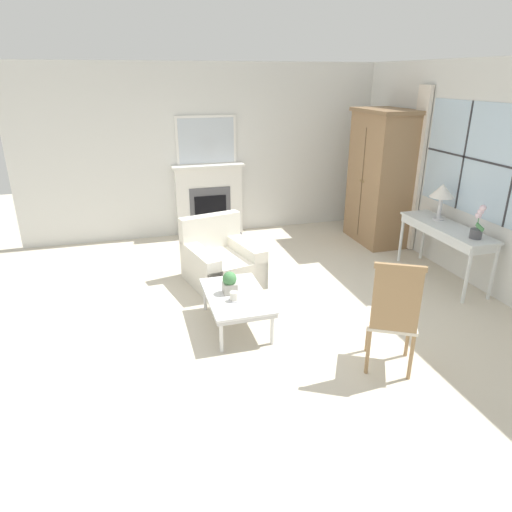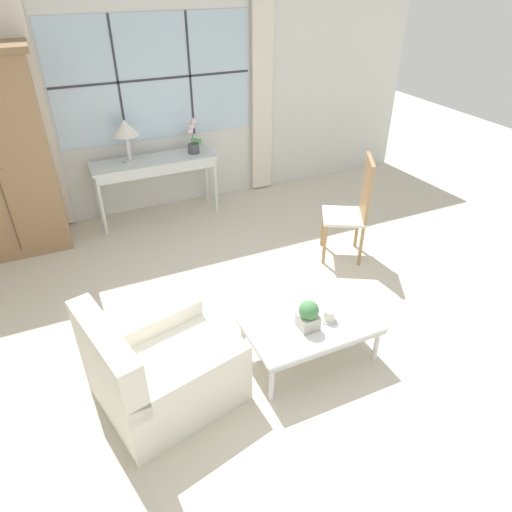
{
  "view_description": "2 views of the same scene",
  "coord_description": "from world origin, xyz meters",
  "px_view_note": "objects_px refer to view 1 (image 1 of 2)",
  "views": [
    {
      "loc": [
        4.61,
        -1.27,
        2.6
      ],
      "look_at": [
        0.17,
        -0.01,
        0.76
      ],
      "focal_mm": 32.0,
      "sensor_mm": 36.0,
      "label": 1
    },
    {
      "loc": [
        -1.24,
        -2.57,
        2.75
      ],
      "look_at": [
        0.03,
        0.21,
        0.77
      ],
      "focal_mm": 32.0,
      "sensor_mm": 36.0,
      "label": 2
    }
  ],
  "objects_px": {
    "coffee_table": "(236,298)",
    "table_lamp": "(442,192)",
    "console_table": "(446,232)",
    "potted_orchid": "(478,225)",
    "armoire": "(380,178)",
    "armchair_upholstered": "(222,263)",
    "side_chair_wooden": "(394,312)",
    "potted_plant_small": "(230,282)",
    "pillar_candle": "(234,297)",
    "fireplace": "(209,196)"
  },
  "relations": [
    {
      "from": "coffee_table",
      "to": "table_lamp",
      "type": "bearing_deg",
      "value": 103.7
    },
    {
      "from": "console_table",
      "to": "potted_orchid",
      "type": "height_order",
      "value": "potted_orchid"
    },
    {
      "from": "armoire",
      "to": "potted_orchid",
      "type": "relative_size",
      "value": 4.98
    },
    {
      "from": "armchair_upholstered",
      "to": "side_chair_wooden",
      "type": "relative_size",
      "value": 0.98
    },
    {
      "from": "potted_plant_small",
      "to": "coffee_table",
      "type": "bearing_deg",
      "value": 42.06
    },
    {
      "from": "armoire",
      "to": "pillar_candle",
      "type": "height_order",
      "value": "armoire"
    },
    {
      "from": "armoire",
      "to": "side_chair_wooden",
      "type": "height_order",
      "value": "armoire"
    },
    {
      "from": "armoire",
      "to": "pillar_candle",
      "type": "xyz_separation_m",
      "value": [
        2.24,
        -2.95,
        -0.64
      ]
    },
    {
      "from": "fireplace",
      "to": "pillar_candle",
      "type": "xyz_separation_m",
      "value": [
        3.32,
        -0.36,
        -0.26
      ]
    },
    {
      "from": "console_table",
      "to": "armchair_upholstered",
      "type": "relative_size",
      "value": 1.36
    },
    {
      "from": "side_chair_wooden",
      "to": "pillar_candle",
      "type": "xyz_separation_m",
      "value": [
        -1.07,
        -1.22,
        -0.2
      ]
    },
    {
      "from": "table_lamp",
      "to": "pillar_candle",
      "type": "height_order",
      "value": "table_lamp"
    },
    {
      "from": "side_chair_wooden",
      "to": "pillar_candle",
      "type": "height_order",
      "value": "side_chair_wooden"
    },
    {
      "from": "potted_orchid",
      "to": "side_chair_wooden",
      "type": "distance_m",
      "value": 2.18
    },
    {
      "from": "table_lamp",
      "to": "pillar_candle",
      "type": "bearing_deg",
      "value": -74.18
    },
    {
      "from": "armoire",
      "to": "console_table",
      "type": "bearing_deg",
      "value": 2.79
    },
    {
      "from": "coffee_table",
      "to": "armoire",
      "type": "bearing_deg",
      "value": 125.93
    },
    {
      "from": "table_lamp",
      "to": "potted_orchid",
      "type": "height_order",
      "value": "table_lamp"
    },
    {
      "from": "fireplace",
      "to": "potted_plant_small",
      "type": "xyz_separation_m",
      "value": [
        3.13,
        -0.36,
        -0.18
      ]
    },
    {
      "from": "fireplace",
      "to": "pillar_candle",
      "type": "distance_m",
      "value": 3.35
    },
    {
      "from": "fireplace",
      "to": "armchair_upholstered",
      "type": "xyz_separation_m",
      "value": [
        2.0,
        -0.22,
        -0.42
      ]
    },
    {
      "from": "console_table",
      "to": "coffee_table",
      "type": "xyz_separation_m",
      "value": [
        0.47,
        -2.98,
        -0.33
      ]
    },
    {
      "from": "potted_orchid",
      "to": "potted_plant_small",
      "type": "height_order",
      "value": "potted_orchid"
    },
    {
      "from": "potted_orchid",
      "to": "armchair_upholstered",
      "type": "relative_size",
      "value": 0.39
    },
    {
      "from": "armoire",
      "to": "fireplace",
      "type": "bearing_deg",
      "value": -112.71
    },
    {
      "from": "console_table",
      "to": "coffee_table",
      "type": "distance_m",
      "value": 3.03
    },
    {
      "from": "armchair_upholstered",
      "to": "coffee_table",
      "type": "bearing_deg",
      "value": -4.21
    },
    {
      "from": "potted_plant_small",
      "to": "armchair_upholstered",
      "type": "bearing_deg",
      "value": 172.85
    },
    {
      "from": "console_table",
      "to": "side_chair_wooden",
      "type": "xyz_separation_m",
      "value": [
        1.67,
        -1.81,
        -0.04
      ]
    },
    {
      "from": "fireplace",
      "to": "console_table",
      "type": "xyz_separation_m",
      "value": [
        2.72,
        2.67,
        -0.02
      ]
    },
    {
      "from": "console_table",
      "to": "pillar_candle",
      "type": "bearing_deg",
      "value": -78.7
    },
    {
      "from": "console_table",
      "to": "armchair_upholstered",
      "type": "distance_m",
      "value": 3.0
    },
    {
      "from": "potted_orchid",
      "to": "side_chair_wooden",
      "type": "xyz_separation_m",
      "value": [
        1.16,
        -1.82,
        -0.29
      ]
    },
    {
      "from": "table_lamp",
      "to": "potted_plant_small",
      "type": "xyz_separation_m",
      "value": [
        0.68,
        -3.08,
        -0.63
      ]
    },
    {
      "from": "potted_orchid",
      "to": "armchair_upholstered",
      "type": "xyz_separation_m",
      "value": [
        -1.23,
        -2.9,
        -0.65
      ]
    },
    {
      "from": "armoire",
      "to": "console_table",
      "type": "height_order",
      "value": "armoire"
    },
    {
      "from": "side_chair_wooden",
      "to": "coffee_table",
      "type": "bearing_deg",
      "value": -135.85
    },
    {
      "from": "table_lamp",
      "to": "potted_plant_small",
      "type": "height_order",
      "value": "table_lamp"
    },
    {
      "from": "coffee_table",
      "to": "potted_orchid",
      "type": "bearing_deg",
      "value": 89.2
    },
    {
      "from": "armchair_upholstered",
      "to": "coffee_table",
      "type": "distance_m",
      "value": 1.19
    },
    {
      "from": "armoire",
      "to": "potted_orchid",
      "type": "height_order",
      "value": "armoire"
    },
    {
      "from": "side_chair_wooden",
      "to": "fireplace",
      "type": "bearing_deg",
      "value": -168.87
    },
    {
      "from": "console_table",
      "to": "coffee_table",
      "type": "height_order",
      "value": "console_table"
    },
    {
      "from": "potted_orchid",
      "to": "table_lamp",
      "type": "bearing_deg",
      "value": 176.77
    },
    {
      "from": "console_table",
      "to": "table_lamp",
      "type": "distance_m",
      "value": 0.54
    },
    {
      "from": "table_lamp",
      "to": "potted_plant_small",
      "type": "distance_m",
      "value": 3.22
    },
    {
      "from": "coffee_table",
      "to": "pillar_candle",
      "type": "relative_size",
      "value": 8.42
    },
    {
      "from": "console_table",
      "to": "potted_orchid",
      "type": "relative_size",
      "value": 3.51
    },
    {
      "from": "fireplace",
      "to": "table_lamp",
      "type": "height_order",
      "value": "fireplace"
    },
    {
      "from": "armoire",
      "to": "potted_plant_small",
      "type": "height_order",
      "value": "armoire"
    }
  ]
}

